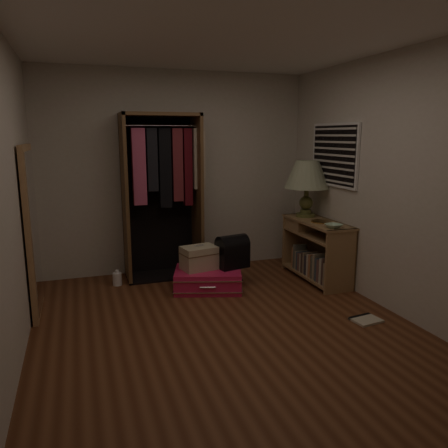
{
  "coord_description": "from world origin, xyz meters",
  "views": [
    {
      "loc": [
        -1.25,
        -3.63,
        1.79
      ],
      "look_at": [
        0.3,
        0.95,
        0.8
      ],
      "focal_mm": 35.0,
      "sensor_mm": 36.0,
      "label": 1
    }
  ],
  "objects_px": {
    "train_case": "(199,258)",
    "black_bag": "(232,251)",
    "open_wardrobe": "(164,182)",
    "console_bookshelf": "(316,248)",
    "pink_suitcase": "(208,279)",
    "table_lamp": "(307,176)",
    "floor_mirror": "(32,231)",
    "white_jug": "(117,279)"
  },
  "relations": [
    {
      "from": "open_wardrobe",
      "to": "train_case",
      "type": "distance_m",
      "value": 1.09
    },
    {
      "from": "console_bookshelf",
      "to": "pink_suitcase",
      "type": "distance_m",
      "value": 1.42
    },
    {
      "from": "train_case",
      "to": "white_jug",
      "type": "bearing_deg",
      "value": 143.0
    },
    {
      "from": "floor_mirror",
      "to": "train_case",
      "type": "distance_m",
      "value": 1.82
    },
    {
      "from": "pink_suitcase",
      "to": "train_case",
      "type": "xyz_separation_m",
      "value": [
        -0.09,
        0.05,
        0.26
      ]
    },
    {
      "from": "white_jug",
      "to": "pink_suitcase",
      "type": "bearing_deg",
      "value": -25.83
    },
    {
      "from": "table_lamp",
      "to": "console_bookshelf",
      "type": "bearing_deg",
      "value": -90.57
    },
    {
      "from": "train_case",
      "to": "white_jug",
      "type": "relative_size",
      "value": 2.4
    },
    {
      "from": "pink_suitcase",
      "to": "console_bookshelf",
      "type": "bearing_deg",
      "value": 15.03
    },
    {
      "from": "open_wardrobe",
      "to": "train_case",
      "type": "relative_size",
      "value": 4.53
    },
    {
      "from": "pink_suitcase",
      "to": "train_case",
      "type": "relative_size",
      "value": 2.03
    },
    {
      "from": "console_bookshelf",
      "to": "table_lamp",
      "type": "distance_m",
      "value": 0.93
    },
    {
      "from": "black_bag",
      "to": "open_wardrobe",
      "type": "bearing_deg",
      "value": 121.28
    },
    {
      "from": "open_wardrobe",
      "to": "white_jug",
      "type": "bearing_deg",
      "value": -161.8
    },
    {
      "from": "console_bookshelf",
      "to": "floor_mirror",
      "type": "xyz_separation_m",
      "value": [
        -3.24,
        -0.02,
        0.45
      ]
    },
    {
      "from": "table_lamp",
      "to": "white_jug",
      "type": "bearing_deg",
      "value": 173.97
    },
    {
      "from": "open_wardrobe",
      "to": "black_bag",
      "type": "distance_m",
      "value": 1.23
    },
    {
      "from": "black_bag",
      "to": "table_lamp",
      "type": "distance_m",
      "value": 1.4
    },
    {
      "from": "black_bag",
      "to": "white_jug",
      "type": "height_order",
      "value": "black_bag"
    },
    {
      "from": "white_jug",
      "to": "console_bookshelf",
      "type": "bearing_deg",
      "value": -12.75
    },
    {
      "from": "open_wardrobe",
      "to": "pink_suitcase",
      "type": "distance_m",
      "value": 1.34
    },
    {
      "from": "console_bookshelf",
      "to": "floor_mirror",
      "type": "relative_size",
      "value": 0.66
    },
    {
      "from": "floor_mirror",
      "to": "white_jug",
      "type": "distance_m",
      "value": 1.27
    },
    {
      "from": "console_bookshelf",
      "to": "open_wardrobe",
      "type": "xyz_separation_m",
      "value": [
        -1.76,
        0.75,
        0.81
      ]
    },
    {
      "from": "open_wardrobe",
      "to": "white_jug",
      "type": "relative_size",
      "value": 10.84
    },
    {
      "from": "open_wardrobe",
      "to": "white_jug",
      "type": "height_order",
      "value": "open_wardrobe"
    },
    {
      "from": "floor_mirror",
      "to": "train_case",
      "type": "height_order",
      "value": "floor_mirror"
    },
    {
      "from": "train_case",
      "to": "black_bag",
      "type": "distance_m",
      "value": 0.4
    },
    {
      "from": "pink_suitcase",
      "to": "table_lamp",
      "type": "bearing_deg",
      "value": 26.79
    },
    {
      "from": "train_case",
      "to": "black_bag",
      "type": "xyz_separation_m",
      "value": [
        0.39,
        -0.05,
        0.06
      ]
    },
    {
      "from": "floor_mirror",
      "to": "pink_suitcase",
      "type": "xyz_separation_m",
      "value": [
        1.85,
        0.08,
        -0.73
      ]
    },
    {
      "from": "floor_mirror",
      "to": "white_jug",
      "type": "relative_size",
      "value": 8.99
    },
    {
      "from": "open_wardrobe",
      "to": "floor_mirror",
      "type": "xyz_separation_m",
      "value": [
        -1.48,
        -0.77,
        -0.36
      ]
    },
    {
      "from": "open_wardrobe",
      "to": "black_bag",
      "type": "xyz_separation_m",
      "value": [
        0.67,
        -0.7,
        -0.77
      ]
    },
    {
      "from": "console_bookshelf",
      "to": "table_lamp",
      "type": "xyz_separation_m",
      "value": [
        0.0,
        0.29,
        0.88
      ]
    },
    {
      "from": "white_jug",
      "to": "open_wardrobe",
      "type": "bearing_deg",
      "value": 18.2
    },
    {
      "from": "floor_mirror",
      "to": "white_jug",
      "type": "xyz_separation_m",
      "value": [
        0.84,
        0.56,
        -0.77
      ]
    },
    {
      "from": "train_case",
      "to": "open_wardrobe",
      "type": "bearing_deg",
      "value": 101.34
    },
    {
      "from": "floor_mirror",
      "to": "console_bookshelf",
      "type": "bearing_deg",
      "value": 0.35
    },
    {
      "from": "console_bookshelf",
      "to": "open_wardrobe",
      "type": "relative_size",
      "value": 0.55
    },
    {
      "from": "train_case",
      "to": "black_bag",
      "type": "height_order",
      "value": "black_bag"
    },
    {
      "from": "pink_suitcase",
      "to": "white_jug",
      "type": "bearing_deg",
      "value": 171.54
    }
  ]
}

